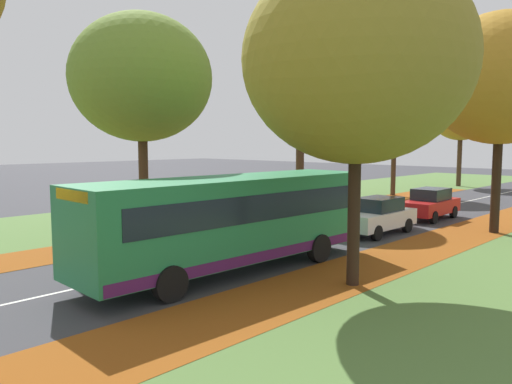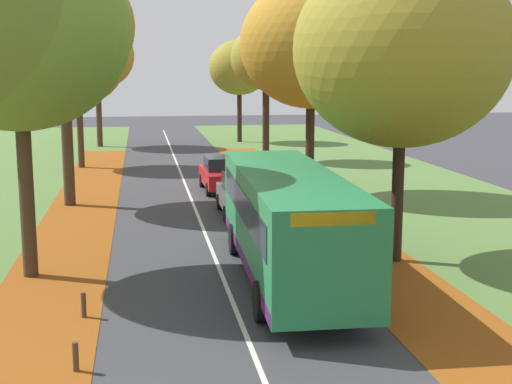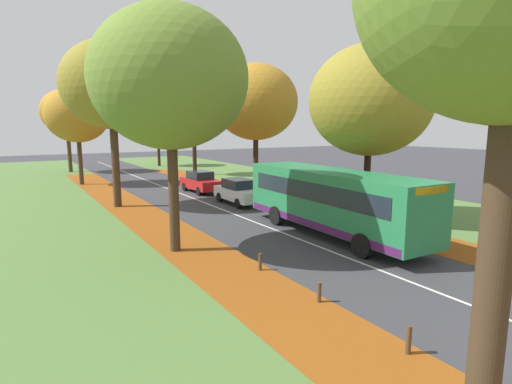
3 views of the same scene
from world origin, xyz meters
TOP-DOWN VIEW (x-y plane):
  - grass_verge_left at (-9.20, 20.00)m, footprint 12.00×90.00m
  - leaf_litter_left at (-4.60, 14.00)m, footprint 2.80×60.00m
  - leaf_litter_right at (4.60, 14.00)m, footprint 2.80×60.00m
  - road_centre_line at (0.00, 20.00)m, footprint 0.12×80.00m
  - tree_left_near at (-5.31, 13.36)m, footprint 5.99×5.99m
  - tree_left_mid at (-5.20, 23.95)m, footprint 5.91×5.91m
  - tree_left_far at (-5.60, 35.76)m, footprint 5.29×5.29m
  - tree_left_distant at (-5.12, 47.08)m, footprint 5.40×5.40m
  - tree_right_near at (5.37, 13.23)m, footprint 6.34×6.34m
  - tree_right_mid at (5.43, 24.65)m, footprint 6.36×6.36m
  - bollard_fifth at (-3.59, 9.65)m, footprint 0.12×0.12m
  - bus at (1.76, 11.93)m, footprint 2.89×10.47m
  - car_white_lead at (1.77, 20.76)m, footprint 1.82×4.22m
  - car_red_following at (1.58, 26.47)m, footprint 1.87×4.24m

SIDE VIEW (x-z plane):
  - road_centre_line at x=0.00m, z-range 0.00..0.01m
  - grass_verge_left at x=-9.20m, z-range 0.00..0.01m
  - leaf_litter_left at x=-4.60m, z-range 0.01..0.01m
  - leaf_litter_right at x=4.60m, z-range 0.01..0.01m
  - bollard_fifth at x=-3.59m, z-range 0.00..0.61m
  - car_white_lead at x=1.77m, z-range 0.00..1.62m
  - car_red_following at x=1.58m, z-range 0.00..1.62m
  - bus at x=1.76m, z-range 0.21..3.19m
  - tree_left_far at x=-5.60m, z-range 1.81..10.22m
  - tree_right_near at x=5.37m, z-range 1.72..10.89m
  - tree_left_distant at x=-5.12m, z-range 2.07..11.13m
  - tree_left_near at x=-5.31m, z-range 2.02..11.49m
  - tree_right_mid at x=5.43m, z-range 1.97..11.65m
  - tree_left_mid at x=-5.20m, z-range 2.38..12.52m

